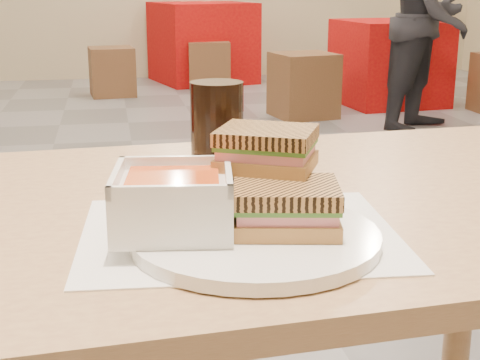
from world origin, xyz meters
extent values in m
cube|color=tan|center=(0.03, -1.85, 0.73)|extent=(1.24, 0.78, 0.03)
cylinder|color=tan|center=(0.56, -1.51, 0.36)|extent=(0.06, 0.06, 0.72)
cube|color=white|center=(0.01, -1.98, 0.75)|extent=(0.38, 0.31, 0.00)
cylinder|color=white|center=(0.02, -2.02, 0.76)|extent=(0.27, 0.27, 0.01)
cube|color=white|center=(-0.06, -2.00, 0.79)|extent=(0.14, 0.14, 0.05)
cube|color=orange|center=(-0.06, -2.00, 0.82)|extent=(0.11, 0.11, 0.01)
cube|color=white|center=(0.00, -2.01, 0.83)|extent=(0.02, 0.13, 0.01)
cube|color=white|center=(-0.12, -1.99, 0.83)|extent=(0.02, 0.13, 0.01)
cube|color=white|center=(-0.06, -1.94, 0.83)|extent=(0.13, 0.02, 0.01)
cube|color=white|center=(-0.07, -2.06, 0.83)|extent=(0.13, 0.02, 0.01)
cube|color=#B28341|center=(0.06, -2.02, 0.78)|extent=(0.13, 0.12, 0.02)
cube|color=#D57F87|center=(0.06, -2.02, 0.79)|extent=(0.12, 0.11, 0.01)
cube|color=#386B23|center=(0.06, -2.02, 0.80)|extent=(0.13, 0.11, 0.01)
cube|color=#A2743B|center=(0.06, -2.02, 0.81)|extent=(0.13, 0.12, 0.02)
cube|color=#B28341|center=(0.05, -1.95, 0.83)|extent=(0.14, 0.13, 0.02)
cube|color=#D57F87|center=(0.05, -1.95, 0.84)|extent=(0.13, 0.12, 0.01)
cube|color=#386B23|center=(0.05, -1.95, 0.85)|extent=(0.13, 0.12, 0.01)
cube|color=#A2743B|center=(0.05, -1.95, 0.86)|extent=(0.14, 0.13, 0.02)
cylinder|color=black|center=(0.01, -1.81, 0.83)|extent=(0.07, 0.07, 0.15)
cube|color=#B1120B|center=(2.22, 2.93, 0.35)|extent=(0.87, 0.87, 0.70)
cube|color=#B1120B|center=(0.85, 4.59, 0.40)|extent=(1.11, 1.11, 0.81)
cube|color=brown|center=(1.35, 2.50, 0.25)|extent=(0.51, 0.51, 0.49)
cube|color=brown|center=(-0.09, 3.81, 0.22)|extent=(0.43, 0.43, 0.44)
cube|color=brown|center=(0.85, 4.16, 0.22)|extent=(0.43, 0.43, 0.45)
imported|color=black|center=(2.09, 1.89, 0.78)|extent=(0.96, 0.94, 1.55)
camera|label=1|loc=(-0.13, -2.72, 1.03)|focal=52.43mm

